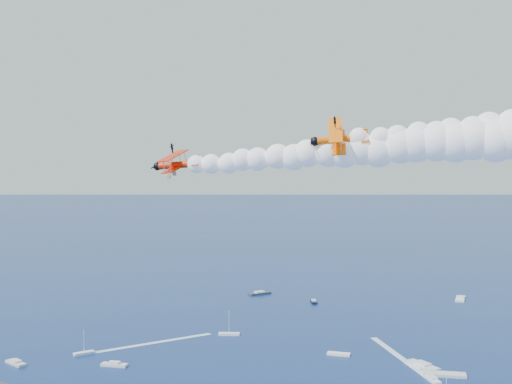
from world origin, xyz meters
The scene contains 5 objects.
biplane_lead centered at (2.06, 28.56, 58.84)m, with size 8.49×9.52×5.74m, color #FF6705, non-canonical shape.
biplane_trail centered at (-22.41, 19.71, 55.05)m, with size 8.15×9.14×5.50m, color red, non-canonical shape.
smoke_trail_trail centered at (10.38, 33.32, 57.80)m, with size 67.44×32.34×12.91m, color white, non-canonical shape.
spectator_boats centered at (-8.74, 105.71, 0.35)m, with size 236.20×184.38×0.70m.
boat_wakes centered at (-62.37, 98.53, 0.03)m, with size 86.13×64.94×0.04m.
Camera 1 is at (52.27, -55.57, 56.25)m, focal length 46.58 mm.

